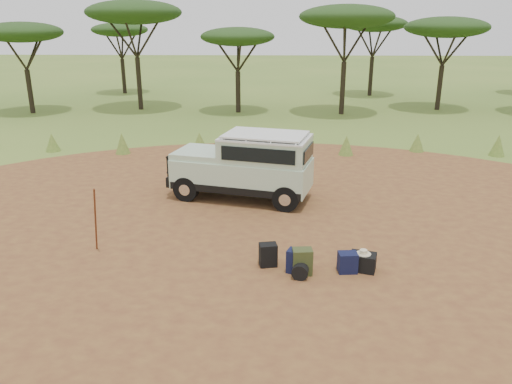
{
  "coord_description": "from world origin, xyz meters",
  "views": [
    {
      "loc": [
        0.09,
        -11.12,
        5.09
      ],
      "look_at": [
        -0.34,
        0.79,
        1.0
      ],
      "focal_mm": 35.0,
      "sensor_mm": 36.0,
      "label": 1
    }
  ],
  "objects_px": {
    "safari_vehicle": "(247,167)",
    "backpack_olive": "(302,262)",
    "walking_staff": "(96,220)",
    "duffel_navy": "(348,263)",
    "hard_case": "(363,262)",
    "backpack_navy": "(297,261)",
    "backpack_black": "(268,255)"
  },
  "relations": [
    {
      "from": "backpack_navy",
      "to": "duffel_navy",
      "type": "distance_m",
      "value": 1.09
    },
    {
      "from": "walking_staff",
      "to": "duffel_navy",
      "type": "distance_m",
      "value": 5.7
    },
    {
      "from": "backpack_navy",
      "to": "backpack_olive",
      "type": "relative_size",
      "value": 0.91
    },
    {
      "from": "walking_staff",
      "to": "backpack_navy",
      "type": "height_order",
      "value": "walking_staff"
    },
    {
      "from": "safari_vehicle",
      "to": "hard_case",
      "type": "height_order",
      "value": "safari_vehicle"
    },
    {
      "from": "backpack_black",
      "to": "backpack_navy",
      "type": "xyz_separation_m",
      "value": [
        0.61,
        -0.29,
        0.0
      ]
    },
    {
      "from": "backpack_olive",
      "to": "walking_staff",
      "type": "bearing_deg",
      "value": 164.56
    },
    {
      "from": "walking_staff",
      "to": "duffel_navy",
      "type": "relative_size",
      "value": 3.8
    },
    {
      "from": "safari_vehicle",
      "to": "backpack_navy",
      "type": "distance_m",
      "value": 4.9
    },
    {
      "from": "backpack_navy",
      "to": "backpack_black",
      "type": "bearing_deg",
      "value": 175.2
    },
    {
      "from": "walking_staff",
      "to": "backpack_olive",
      "type": "bearing_deg",
      "value": -41.53
    },
    {
      "from": "backpack_navy",
      "to": "hard_case",
      "type": "distance_m",
      "value": 1.43
    },
    {
      "from": "safari_vehicle",
      "to": "backpack_navy",
      "type": "xyz_separation_m",
      "value": [
        1.31,
        -4.66,
        -0.72
      ]
    },
    {
      "from": "backpack_black",
      "to": "backpack_olive",
      "type": "height_order",
      "value": "backpack_olive"
    },
    {
      "from": "duffel_navy",
      "to": "backpack_navy",
      "type": "bearing_deg",
      "value": 177.82
    },
    {
      "from": "backpack_navy",
      "to": "hard_case",
      "type": "bearing_deg",
      "value": 26.93
    },
    {
      "from": "backpack_black",
      "to": "walking_staff",
      "type": "bearing_deg",
      "value": 161.54
    },
    {
      "from": "backpack_olive",
      "to": "safari_vehicle",
      "type": "bearing_deg",
      "value": 101.76
    },
    {
      "from": "walking_staff",
      "to": "backpack_navy",
      "type": "distance_m",
      "value": 4.64
    },
    {
      "from": "backpack_navy",
      "to": "hard_case",
      "type": "xyz_separation_m",
      "value": [
        1.42,
        0.15,
        -0.07
      ]
    },
    {
      "from": "walking_staff",
      "to": "backpack_navy",
      "type": "xyz_separation_m",
      "value": [
        4.54,
        -0.79,
        -0.56
      ]
    },
    {
      "from": "safari_vehicle",
      "to": "backpack_navy",
      "type": "relative_size",
      "value": 8.55
    },
    {
      "from": "safari_vehicle",
      "to": "walking_staff",
      "type": "distance_m",
      "value": 5.04
    },
    {
      "from": "duffel_navy",
      "to": "hard_case",
      "type": "bearing_deg",
      "value": 10.3
    },
    {
      "from": "backpack_olive",
      "to": "hard_case",
      "type": "height_order",
      "value": "backpack_olive"
    },
    {
      "from": "safari_vehicle",
      "to": "backpack_olive",
      "type": "xyz_separation_m",
      "value": [
        1.43,
        -4.72,
        -0.7
      ]
    },
    {
      "from": "backpack_olive",
      "to": "duffel_navy",
      "type": "distance_m",
      "value": 0.98
    },
    {
      "from": "walking_staff",
      "to": "duffel_navy",
      "type": "bearing_deg",
      "value": -38.61
    },
    {
      "from": "walking_staff",
      "to": "hard_case",
      "type": "height_order",
      "value": "walking_staff"
    },
    {
      "from": "safari_vehicle",
      "to": "duffel_navy",
      "type": "distance_m",
      "value": 5.25
    },
    {
      "from": "backpack_black",
      "to": "hard_case",
      "type": "bearing_deg",
      "value": -15.13
    },
    {
      "from": "walking_staff",
      "to": "hard_case",
      "type": "distance_m",
      "value": 6.03
    }
  ]
}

